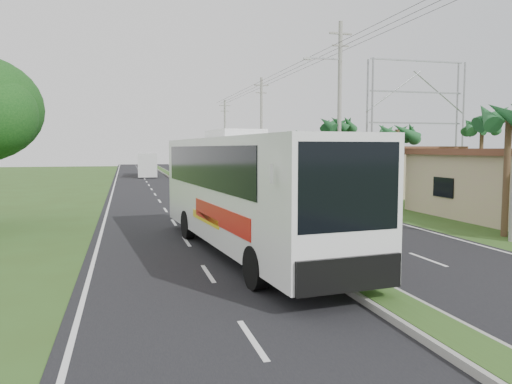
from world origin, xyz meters
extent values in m
plane|color=#334D1C|center=(0.00, 0.00, 0.00)|extent=(180.00, 180.00, 0.00)
cube|color=black|center=(0.00, 20.00, 0.01)|extent=(14.00, 160.00, 0.02)
cube|color=gray|center=(0.00, 20.00, 0.10)|extent=(1.20, 160.00, 0.17)
cube|color=#334D1C|center=(0.00, 20.00, 0.18)|extent=(0.95, 160.00, 0.02)
cube|color=silver|center=(-6.70, 20.00, 0.00)|extent=(0.12, 160.00, 0.01)
cube|color=silver|center=(6.70, 20.00, 0.00)|extent=(0.12, 160.00, 0.01)
cube|color=tan|center=(14.00, 22.00, 1.68)|extent=(7.00, 10.00, 3.35)
cube|color=brown|center=(14.00, 22.00, 3.51)|extent=(7.60, 10.60, 0.32)
cube|color=tan|center=(14.00, 36.00, 1.75)|extent=(8.00, 11.00, 3.50)
cube|color=brown|center=(14.00, 36.00, 3.66)|extent=(8.60, 11.60, 0.32)
cylinder|color=#473321|center=(9.00, 3.00, 2.50)|extent=(0.26, 0.26, 5.00)
cylinder|color=#473321|center=(9.40, 12.00, 2.30)|extent=(0.26, 0.26, 4.60)
cylinder|color=#473321|center=(8.80, 19.00, 2.70)|extent=(0.26, 0.26, 5.40)
cylinder|color=#473321|center=(9.30, 28.00, 2.40)|extent=(0.26, 0.26, 4.80)
cylinder|color=#473321|center=(17.50, 15.00, 2.60)|extent=(0.26, 0.26, 5.20)
cylinder|color=gray|center=(8.50, 18.00, 6.00)|extent=(0.28, 0.28, 12.00)
cube|color=gray|center=(8.50, 18.00, 11.20)|extent=(1.60, 0.12, 0.12)
cube|color=gray|center=(8.50, 18.00, 10.40)|extent=(1.20, 0.10, 0.10)
cube|color=gray|center=(7.30, 18.00, 9.50)|extent=(2.40, 0.10, 0.10)
cylinder|color=gray|center=(8.50, 38.00, 5.50)|extent=(0.28, 0.28, 11.00)
cube|color=gray|center=(8.50, 38.00, 10.20)|extent=(1.60, 0.12, 0.12)
cube|color=gray|center=(8.50, 38.00, 9.40)|extent=(1.20, 0.10, 0.10)
cylinder|color=gray|center=(8.50, 58.00, 5.25)|extent=(0.28, 0.28, 10.50)
cube|color=gray|center=(8.50, 58.00, 9.70)|extent=(1.60, 0.12, 0.12)
cube|color=gray|center=(8.50, 58.00, 8.90)|extent=(1.20, 0.10, 0.10)
cylinder|color=gray|center=(17.00, 29.50, 6.00)|extent=(0.18, 0.18, 12.00)
cylinder|color=gray|center=(27.00, 29.50, 6.00)|extent=(0.18, 0.18, 12.00)
cylinder|color=gray|center=(17.00, 30.50, 6.00)|extent=(0.18, 0.18, 12.00)
cylinder|color=gray|center=(27.00, 30.50, 6.00)|extent=(0.18, 0.18, 12.00)
cube|color=gray|center=(22.00, 30.00, 6.00)|extent=(10.00, 0.14, 0.14)
cube|color=gray|center=(22.00, 30.00, 9.00)|extent=(10.00, 0.14, 0.14)
cube|color=gray|center=(22.00, 30.00, 12.00)|extent=(10.00, 0.14, 0.14)
cube|color=white|center=(-1.80, 2.35, 2.17)|extent=(3.99, 13.09, 3.38)
cube|color=black|center=(-1.87, 2.99, 2.92)|extent=(3.78, 10.53, 1.35)
cube|color=black|center=(-1.14, -4.00, 2.72)|extent=(2.42, 0.39, 1.89)
cube|color=red|center=(-1.67, 1.07, 1.50)|extent=(3.29, 5.83, 0.59)
cube|color=yellow|center=(-1.83, 2.67, 1.23)|extent=(3.05, 3.48, 0.27)
cube|color=white|center=(-1.93, 3.63, 4.02)|extent=(1.76, 2.72, 0.30)
cylinder|color=black|center=(-2.59, -1.83, 0.56)|extent=(0.46, 1.15, 1.12)
cylinder|color=black|center=(-0.17, -1.58, 0.56)|extent=(0.46, 1.15, 1.12)
cylinder|color=black|center=(-3.36, 5.64, 0.56)|extent=(0.46, 1.15, 1.12)
cylinder|color=black|center=(-0.95, 5.89, 0.56)|extent=(0.46, 1.15, 1.12)
cube|color=silver|center=(-2.91, 50.96, 1.54)|extent=(2.63, 10.23, 2.82)
cube|color=black|center=(-2.89, 51.40, 2.39)|extent=(2.57, 7.59, 0.96)
cube|color=#D06614|center=(-2.94, 50.08, 1.01)|extent=(2.46, 4.94, 0.31)
cylinder|color=black|center=(-4.05, 46.81, 0.42)|extent=(0.30, 0.86, 0.85)
cylinder|color=black|center=(-2.11, 46.73, 0.42)|extent=(0.30, 0.86, 0.85)
cylinder|color=black|center=(-3.72, 54.75, 0.42)|extent=(0.30, 0.86, 0.85)
cylinder|color=black|center=(-1.78, 54.67, 0.42)|extent=(0.30, 0.86, 0.85)
imported|color=black|center=(-0.21, 3.90, 0.58)|extent=(2.01, 1.05, 1.16)
imported|color=maroon|center=(-0.21, 3.90, 1.40)|extent=(0.71, 0.56, 1.71)
camera|label=1|loc=(-5.69, -13.61, 3.52)|focal=35.00mm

